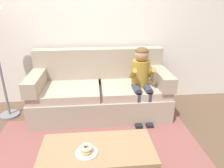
% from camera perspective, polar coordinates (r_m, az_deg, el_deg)
% --- Properties ---
extents(ground, '(10.00, 10.00, 0.00)m').
position_cam_1_polar(ground, '(2.75, -4.60, -16.48)').
color(ground, brown).
extents(wall_back, '(8.00, 0.10, 2.80)m').
position_cam_1_polar(wall_back, '(3.56, -5.74, 16.99)').
color(wall_back, silver).
rests_on(wall_back, ground).
extents(area_rug, '(2.64, 1.81, 0.01)m').
position_cam_1_polar(area_rug, '(2.55, -4.50, -19.87)').
color(area_rug, brown).
rests_on(area_rug, ground).
extents(couch, '(2.11, 0.90, 1.00)m').
position_cam_1_polar(couch, '(3.30, -3.29, -2.22)').
color(couch, tan).
rests_on(couch, ground).
extents(coffee_table, '(1.11, 0.53, 0.39)m').
position_cam_1_polar(coffee_table, '(2.11, -4.06, -18.16)').
color(coffee_table, '#937551').
rests_on(coffee_table, ground).
extents(person_child, '(0.34, 0.58, 1.10)m').
position_cam_1_polar(person_child, '(3.06, 8.23, 2.00)').
color(person_child, olive).
rests_on(person_child, ground).
extents(plate, '(0.21, 0.21, 0.01)m').
position_cam_1_polar(plate, '(2.03, -7.11, -18.45)').
color(plate, white).
rests_on(plate, coffee_table).
extents(donut, '(0.13, 0.13, 0.04)m').
position_cam_1_polar(donut, '(2.02, -7.14, -17.91)').
color(donut, tan).
rests_on(donut, plate).
extents(donut_second, '(0.14, 0.14, 0.04)m').
position_cam_1_polar(donut_second, '(1.99, -7.19, -17.12)').
color(donut_second, beige).
rests_on(donut_second, donut).
extents(toy_controller, '(0.23, 0.09, 0.05)m').
position_cam_1_polar(toy_controller, '(2.75, -14.14, -16.49)').
color(toy_controller, blue).
rests_on(toy_controller, ground).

